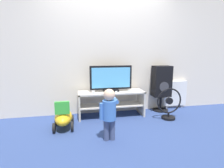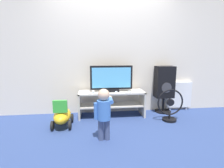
{
  "view_description": "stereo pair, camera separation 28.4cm",
  "coord_description": "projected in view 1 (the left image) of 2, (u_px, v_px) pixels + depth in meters",
  "views": [
    {
      "loc": [
        -0.66,
        -3.09,
        1.26
      ],
      "look_at": [
        0.0,
        0.13,
        0.67
      ],
      "focal_mm": 28.0,
      "sensor_mm": 36.0,
      "label": 1
    },
    {
      "loc": [
        -0.38,
        -3.13,
        1.26
      ],
      "look_at": [
        0.0,
        0.13,
        0.67
      ],
      "focal_mm": 28.0,
      "sensor_mm": 36.0,
      "label": 2
    }
  ],
  "objects": [
    {
      "name": "floor_fan",
      "position": [
        169.0,
        105.0,
        3.33
      ],
      "size": [
        0.5,
        0.26,
        0.6
      ],
      "color": "black",
      "rests_on": "ground_plane"
    },
    {
      "name": "television",
      "position": [
        111.0,
        79.0,
        3.42
      ],
      "size": [
        0.83,
        0.2,
        0.51
      ],
      "color": "black",
      "rests_on": "tv_stand"
    },
    {
      "name": "ground_plane",
      "position": [
        113.0,
        120.0,
        3.33
      ],
      "size": [
        16.0,
        16.0,
        0.0
      ],
      "primitive_type": "plane",
      "color": "navy"
    },
    {
      "name": "wall_back",
      "position": [
        108.0,
        51.0,
        3.58
      ],
      "size": [
        10.0,
        0.06,
        2.6
      ],
      "color": "silver",
      "rests_on": "ground_plane"
    },
    {
      "name": "tv_stand",
      "position": [
        111.0,
        100.0,
        3.47
      ],
      "size": [
        1.29,
        0.42,
        0.5
      ],
      "color": "beige",
      "rests_on": "ground_plane"
    },
    {
      "name": "speaker_tower",
      "position": [
        161.0,
        83.0,
        3.76
      ],
      "size": [
        0.38,
        0.34,
        0.98
      ],
      "color": "black",
      "rests_on": "ground_plane"
    },
    {
      "name": "remote_secondary",
      "position": [
        116.0,
        92.0,
        3.34
      ],
      "size": [
        0.07,
        0.13,
        0.03
      ],
      "color": "white",
      "rests_on": "tv_stand"
    },
    {
      "name": "game_console",
      "position": [
        93.0,
        92.0,
        3.32
      ],
      "size": [
        0.05,
        0.18,
        0.04
      ],
      "color": "white",
      "rests_on": "tv_stand"
    },
    {
      "name": "remote_primary",
      "position": [
        130.0,
        92.0,
        3.38
      ],
      "size": [
        0.07,
        0.13,
        0.03
      ],
      "color": "white",
      "rests_on": "tv_stand"
    },
    {
      "name": "ride_on_toy",
      "position": [
        64.0,
        117.0,
        2.93
      ],
      "size": [
        0.32,
        0.56,
        0.5
      ],
      "color": "gold",
      "rests_on": "ground_plane"
    },
    {
      "name": "radiator",
      "position": [
        175.0,
        93.0,
        3.99
      ],
      "size": [
        0.55,
        0.08,
        0.63
      ],
      "color": "white",
      "rests_on": "ground_plane"
    },
    {
      "name": "child",
      "position": [
        109.0,
        110.0,
        2.49
      ],
      "size": [
        0.29,
        0.44,
        0.76
      ],
      "color": "#3F4C72",
      "rests_on": "ground_plane"
    }
  ]
}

